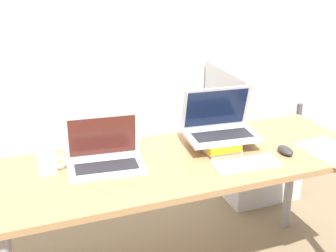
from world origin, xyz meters
name	(u,v)px	position (x,y,z in m)	size (l,w,h in m)	color
desk	(181,174)	(0.00, 0.32, 0.64)	(1.76, 0.63, 0.72)	#9E754C
laptop_left	(105,156)	(-0.34, 0.38, 0.76)	(0.36, 0.25, 0.23)	silver
book_stack	(216,142)	(0.21, 0.39, 0.74)	(0.18, 0.26, 0.06)	white
laptop_on_books	(220,126)	(0.24, 0.40, 0.82)	(0.37, 0.26, 0.24)	#B2B2B7
wireless_keyboard	(246,164)	(0.26, 0.16, 0.72)	(0.31, 0.14, 0.01)	silver
mouse	(285,150)	(0.49, 0.20, 0.73)	(0.06, 0.10, 0.04)	#2D2D2D
notepad	(331,152)	(0.71, 0.13, 0.72)	(0.25, 0.33, 0.01)	white
mug	(48,164)	(-0.59, 0.41, 0.76)	(0.13, 0.09, 0.08)	white
mini_fridge	(253,130)	(0.85, 1.08, 0.45)	(0.49, 0.58, 0.89)	silver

